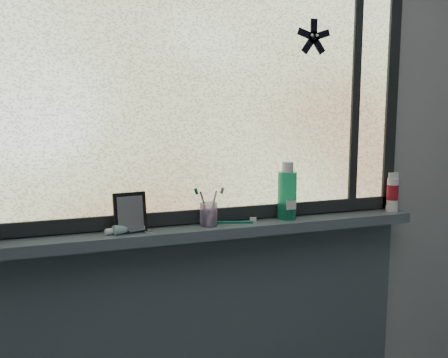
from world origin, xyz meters
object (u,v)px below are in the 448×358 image
Objects in this scene: vanity_mirror at (130,213)px; cream_tube at (393,191)px; mouthwash_bottle at (287,190)px; toothbrush_cup at (209,214)px.

vanity_mirror is 1.10m from cream_tube.
vanity_mirror is 0.77× the size of mouthwash_bottle.
vanity_mirror is 0.61m from mouthwash_bottle.
toothbrush_cup is at bearing -178.67° from mouthwash_bottle.
toothbrush_cup is 0.33m from mouthwash_bottle.
toothbrush_cup is (0.29, 0.00, -0.03)m from vanity_mirror.
vanity_mirror is 0.29m from toothbrush_cup.
mouthwash_bottle is 0.48m from cream_tube.
cream_tube reaches higher than vanity_mirror.
cream_tube is at bearing -0.54° from toothbrush_cup.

